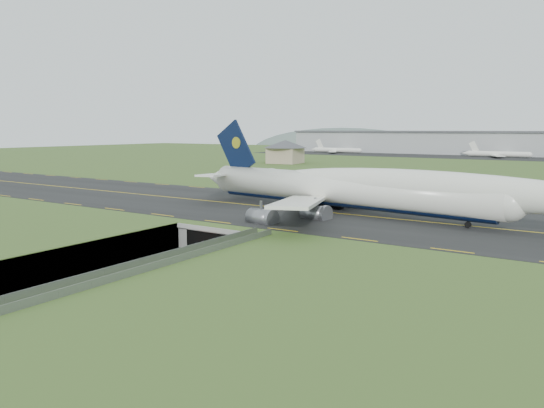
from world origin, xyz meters
The scene contains 10 objects.
ground centered at (0.00, 0.00, 0.00)m, with size 900.00×900.00×0.00m, color #426227.
airfield_deck centered at (0.00, 0.00, 3.00)m, with size 800.00×800.00×6.00m, color gray.
trench_road centered at (0.00, -7.50, 0.10)m, with size 12.00×75.00×0.20m, color slate.
taxiway centered at (0.00, 33.00, 6.09)m, with size 800.00×44.00×0.18m, color black.
tunnel_portal centered at (0.00, 16.71, 3.33)m, with size 17.00×22.30×6.00m.
guideway centered at (11.00, -19.11, 5.32)m, with size 3.00×53.00×7.05m.
jumbo_jet centered at (17.94, 33.58, 11.30)m, with size 91.72×59.09×19.73m.
shuttle_tram centered at (-1.19, 4.88, 1.54)m, with size 3.41×7.06×2.79m.
service_building centered at (-79.76, 160.29, 12.84)m, with size 23.36×23.36×11.54m.
cargo_terminal centered at (-0.07, 299.41, 13.96)m, with size 320.00×67.00×15.60m.
Camera 1 is at (58.66, -62.21, 23.04)m, focal length 35.00 mm.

